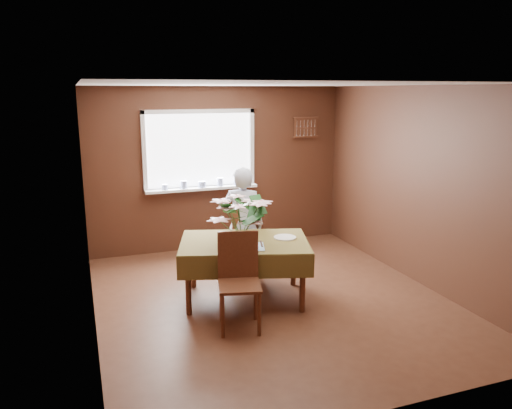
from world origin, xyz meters
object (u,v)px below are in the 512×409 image
object	(u,v)px
chair_far	(244,239)
chair_near	(239,276)
flower_bouquet	(242,217)
dining_table	(244,248)
seated_woman	(243,224)

from	to	relation	value
chair_far	chair_near	distance (m)	1.44
chair_near	flower_bouquet	bearing A→B (deg)	81.15
dining_table	flower_bouquet	world-z (taller)	flower_bouquet
chair_near	seated_woman	world-z (taller)	seated_woman
dining_table	seated_woman	distance (m)	0.69
chair_near	seated_woman	xyz separation A→B (m)	(0.47, 1.27, 0.20)
dining_table	seated_woman	world-z (taller)	seated_woman
chair_near	flower_bouquet	xyz separation A→B (m)	(0.16, 0.38, 0.53)
dining_table	chair_far	xyz separation A→B (m)	(0.24, 0.73, -0.12)
dining_table	chair_far	world-z (taller)	chair_far
chair_far	seated_woman	distance (m)	0.25
chair_far	dining_table	bearing A→B (deg)	70.64
dining_table	seated_woman	bearing A→B (deg)	90.00
flower_bouquet	dining_table	bearing A→B (deg)	65.16
seated_woman	flower_bouquet	size ratio (longest dim) A/B	2.35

